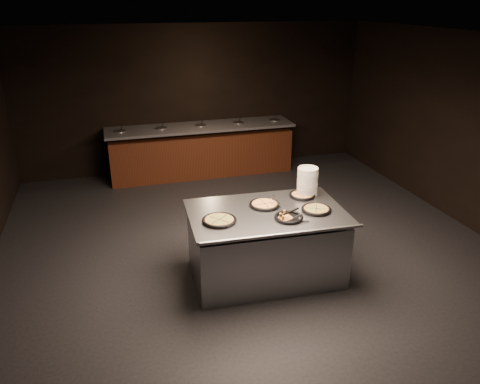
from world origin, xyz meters
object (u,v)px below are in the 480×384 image
Objects in this scene: serving_counter at (266,245)px; pan_cheese_whole at (265,204)px; plate_stack at (307,182)px; pan_veggie_whole at (219,220)px.

pan_cheese_whole reaches higher than serving_counter.
plate_stack reaches higher than serving_counter.
plate_stack is (0.69, 0.34, 0.66)m from serving_counter.
serving_counter is 5.26× the size of plate_stack.
pan_veggie_whole is (-1.31, -0.46, -0.17)m from plate_stack.
plate_stack reaches higher than pan_cheese_whole.
plate_stack is 0.96× the size of pan_cheese_whole.
serving_counter is 5.07× the size of pan_cheese_whole.
pan_cheese_whole is at bearing -164.41° from plate_stack.
serving_counter is 4.83× the size of pan_veggie_whole.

